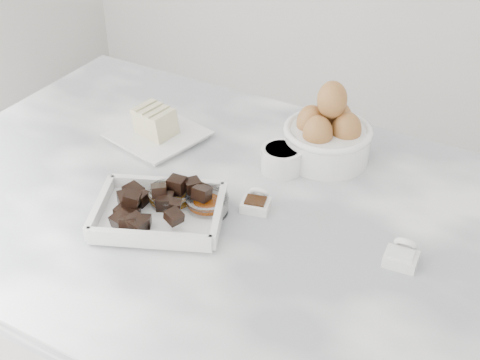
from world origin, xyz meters
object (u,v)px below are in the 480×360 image
object	(u,v)px
salt_spoon	(402,255)
sugar_ramekin	(282,158)
butter_plate	(156,129)
egg_bowl	(328,134)
vanilla_spoon	(256,202)
honey_bowl	(171,197)
chocolate_dish	(159,209)
zest_bowl	(207,204)

from	to	relation	value
salt_spoon	sugar_ramekin	bearing A→B (deg)	153.65
butter_plate	egg_bowl	xyz separation A→B (m)	(0.33, 0.10, 0.03)
vanilla_spoon	sugar_ramekin	bearing A→B (deg)	96.99
butter_plate	honey_bowl	size ratio (longest dim) A/B	2.42
chocolate_dish	egg_bowl	xyz separation A→B (m)	(0.17, 0.33, 0.03)
zest_bowl	salt_spoon	world-z (taller)	salt_spoon
zest_bowl	egg_bowl	bearing A→B (deg)	67.60
vanilla_spoon	salt_spoon	size ratio (longest dim) A/B	1.02
vanilla_spoon	salt_spoon	xyz separation A→B (m)	(0.27, -0.01, 0.00)
chocolate_dish	butter_plate	xyz separation A→B (m)	(-0.16, 0.22, 0.00)
salt_spoon	chocolate_dish	bearing A→B (deg)	-165.38
chocolate_dish	salt_spoon	size ratio (longest dim) A/B	3.97
egg_bowl	salt_spoon	world-z (taller)	egg_bowl
chocolate_dish	salt_spoon	world-z (taller)	chocolate_dish
honey_bowl	vanilla_spoon	distance (m)	0.15
chocolate_dish	egg_bowl	bearing A→B (deg)	62.58
butter_plate	vanilla_spoon	xyz separation A→B (m)	(0.29, -0.11, -0.01)
chocolate_dish	sugar_ramekin	world-z (taller)	chocolate_dish
butter_plate	honey_bowl	world-z (taller)	butter_plate
chocolate_dish	sugar_ramekin	bearing A→B (deg)	65.43
sugar_ramekin	honey_bowl	size ratio (longest dim) A/B	0.98
butter_plate	chocolate_dish	bearing A→B (deg)	-53.50
chocolate_dish	zest_bowl	size ratio (longest dim) A/B	3.46
egg_bowl	zest_bowl	bearing A→B (deg)	-112.40
zest_bowl	salt_spoon	size ratio (longest dim) A/B	1.15
chocolate_dish	honey_bowl	world-z (taller)	chocolate_dish
sugar_ramekin	honey_bowl	xyz separation A→B (m)	(-0.12, -0.20, -0.01)
chocolate_dish	honey_bowl	bearing A→B (deg)	97.35
sugar_ramekin	vanilla_spoon	distance (m)	0.13
butter_plate	salt_spoon	world-z (taller)	butter_plate
honey_bowl	chocolate_dish	bearing A→B (deg)	-82.65
chocolate_dish	vanilla_spoon	bearing A→B (deg)	41.92
vanilla_spoon	chocolate_dish	bearing A→B (deg)	-138.08
egg_bowl	chocolate_dish	bearing A→B (deg)	-117.42
honey_bowl	salt_spoon	size ratio (longest dim) A/B	1.22
sugar_ramekin	zest_bowl	world-z (taller)	sugar_ramekin
butter_plate	zest_bowl	world-z (taller)	butter_plate
butter_plate	salt_spoon	size ratio (longest dim) A/B	2.95
chocolate_dish	honey_bowl	xyz separation A→B (m)	(-0.01, 0.05, -0.01)
zest_bowl	honey_bowl	bearing A→B (deg)	-166.64
vanilla_spoon	salt_spoon	bearing A→B (deg)	-2.38
salt_spoon	butter_plate	bearing A→B (deg)	168.16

